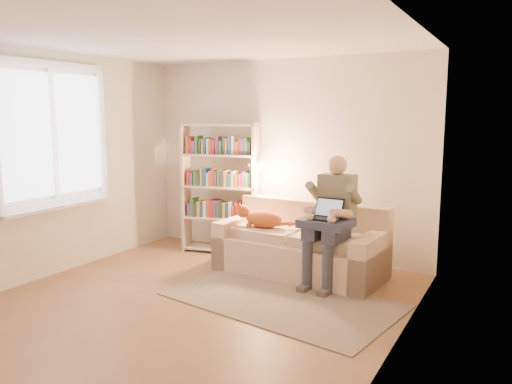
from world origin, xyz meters
The scene contains 13 objects.
floor centered at (0.00, 0.00, 0.00)m, with size 4.50×4.50×0.00m, color brown.
ceiling centered at (0.00, 0.00, 2.60)m, with size 4.00×4.50×0.02m, color white.
wall_left centered at (-2.00, 0.00, 1.30)m, with size 0.02×4.50×2.60m, color silver.
wall_right centered at (2.00, 0.00, 1.30)m, with size 0.02×4.50×2.60m, color silver.
wall_back centered at (0.00, 2.25, 1.30)m, with size 4.00×0.02×2.60m, color silver.
window centered at (-1.95, 0.20, 1.38)m, with size 0.12×1.52×1.69m.
sofa centered at (0.56, 1.57, 0.30)m, with size 2.01×1.01×0.83m.
person centered at (1.00, 1.39, 0.80)m, with size 0.44×0.66×1.43m.
cat centered at (0.07, 1.48, 0.64)m, with size 0.72×0.28×0.26m.
blanket centered at (0.98, 1.25, 0.72)m, with size 0.53×0.43×0.09m, color #2A334B.
laptop centered at (0.99, 1.26, 0.82)m, with size 0.34×0.30×0.27m.
bookshelf centered at (-0.79, 1.90, 0.98)m, with size 1.21×0.48×1.77m.
rug centered at (0.75, 0.65, 0.01)m, with size 2.29×1.35×0.01m, color gray.
Camera 1 is at (2.86, -3.74, 1.86)m, focal length 35.00 mm.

